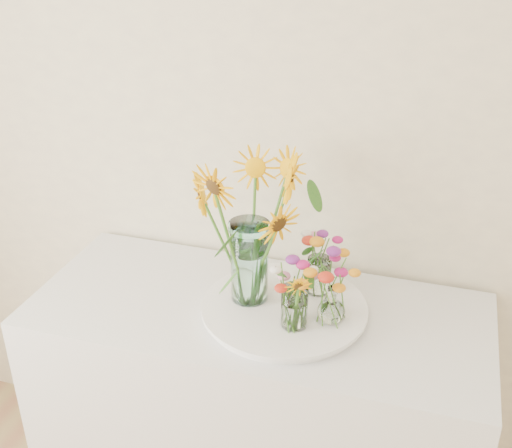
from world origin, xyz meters
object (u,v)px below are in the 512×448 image
at_px(mason_jar, 249,262).
at_px(small_vase_a, 294,308).
at_px(tray, 284,310).
at_px(small_vase_b, 332,305).
at_px(counter, 257,419).
at_px(small_vase_c, 318,276).

xyz_separation_m(mason_jar, small_vase_a, (0.16, -0.10, -0.07)).
xyz_separation_m(tray, small_vase_b, (0.15, -0.03, 0.07)).
bearing_deg(small_vase_b, counter, 171.36).
relative_size(small_vase_a, small_vase_c, 1.06).
height_order(mason_jar, small_vase_a, mason_jar).
distance_m(small_vase_a, small_vase_c, 0.19).
xyz_separation_m(tray, small_vase_a, (0.05, -0.09, 0.08)).
bearing_deg(small_vase_c, tray, -126.50).
bearing_deg(counter, mason_jar, 166.27).
bearing_deg(small_vase_c, small_vase_a, -98.07).
height_order(tray, mason_jar, mason_jar).
bearing_deg(small_vase_c, mason_jar, -153.65).
xyz_separation_m(tray, small_vase_c, (0.08, 0.11, 0.07)).
xyz_separation_m(counter, small_vase_b, (0.23, -0.04, 0.53)).
bearing_deg(counter, small_vase_c, 31.58).
height_order(tray, small_vase_c, small_vase_c).
bearing_deg(mason_jar, small_vase_a, -30.76).
xyz_separation_m(small_vase_b, small_vase_c, (-0.07, 0.14, 0.00)).
xyz_separation_m(counter, mason_jar, (-0.03, 0.01, 0.61)).
bearing_deg(counter, small_vase_b, -8.64).
relative_size(mason_jar, small_vase_a, 2.01).
bearing_deg(small_vase_a, tray, 120.60).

